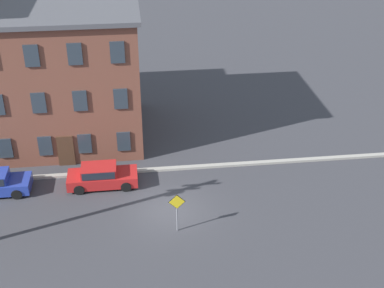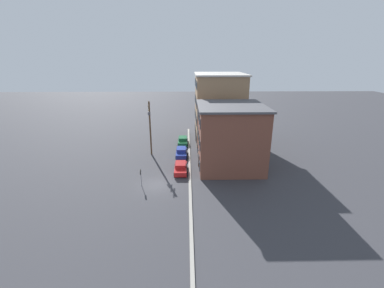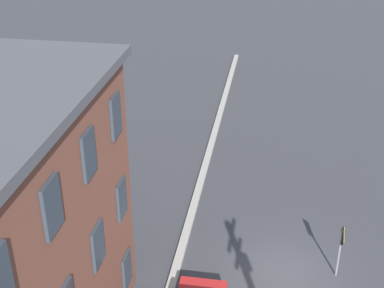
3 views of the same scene
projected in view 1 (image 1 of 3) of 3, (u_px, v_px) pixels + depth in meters
The scene contains 5 objects.
ground_plane at pixel (170, 210), 31.90m from camera, with size 200.00×200.00×0.00m, color #38383D.
kerb_strip at pixel (164, 169), 35.76m from camera, with size 56.00×0.36×0.16m, color #9E998E.
apartment_midblock at pixel (65, 72), 38.16m from camera, with size 10.86×10.04×9.73m.
car_red at pixel (101, 175), 33.83m from camera, with size 4.40×1.92×1.43m.
caution_sign at pixel (177, 207), 29.37m from camera, with size 0.94×0.08×2.45m.
Camera 1 is at (-1.83, -25.92, 18.97)m, focal length 50.00 mm.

